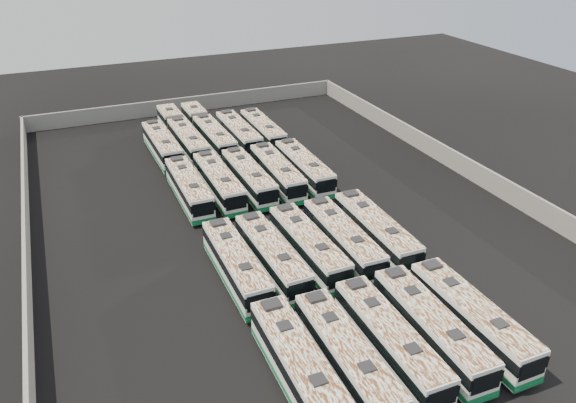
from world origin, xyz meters
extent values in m
plane|color=black|center=(0.00, 0.00, 0.00)|extent=(140.00, 140.00, 0.00)
cube|color=gray|center=(0.00, 36.30, 1.10)|extent=(45.20, 0.30, 2.20)
cube|color=gray|center=(22.30, 0.00, 1.10)|extent=(0.30, 73.20, 2.20)
cube|color=gray|center=(-22.30, 0.00, 1.10)|extent=(0.30, 73.20, 2.20)
cube|color=white|center=(-7.17, -18.72, 1.61)|extent=(2.44, 11.21, 2.56)
cube|color=#116C3C|center=(-7.17, -18.72, 0.67)|extent=(2.49, 11.26, 0.39)
cube|color=black|center=(-7.17, -18.72, 2.03)|extent=(2.50, 11.27, 0.86)
cube|color=silver|center=(-7.17, -18.72, 2.92)|extent=(2.39, 10.99, 0.07)
cube|color=black|center=(-7.20, -21.18, 3.01)|extent=(0.89, 0.89, 0.13)
cube|color=black|center=(-7.15, -16.26, 3.01)|extent=(0.89, 0.89, 0.13)
cube|color=black|center=(-7.13, -14.02, 3.06)|extent=(1.22, 1.04, 0.24)
cylinder|color=black|center=(-8.14, -15.13, 0.47)|extent=(0.27, 0.93, 0.93)
cylinder|color=black|center=(-6.14, -15.15, 0.47)|extent=(0.27, 0.93, 0.93)
cube|color=white|center=(-4.12, -18.92, 1.57)|extent=(2.42, 10.92, 2.50)
cube|color=#116C3C|center=(-4.12, -18.92, 0.65)|extent=(2.47, 10.98, 0.38)
cube|color=black|center=(-4.12, -18.92, 1.98)|extent=(2.48, 10.99, 0.84)
cube|color=silver|center=(-4.12, -18.92, 2.84)|extent=(2.37, 10.71, 0.06)
cube|color=black|center=(-4.15, -21.32, 2.93)|extent=(0.87, 0.87, 0.13)
cube|color=black|center=(-4.08, -16.53, 2.93)|extent=(0.87, 0.87, 0.13)
cube|color=black|center=(-4.05, -14.35, 2.98)|extent=(1.19, 1.02, 0.24)
cylinder|color=black|center=(-5.04, -15.43, 0.45)|extent=(0.27, 0.91, 0.91)
cylinder|color=black|center=(-3.10, -15.45, 0.45)|extent=(0.27, 0.91, 0.91)
cube|color=white|center=(-0.85, -18.69, 1.57)|extent=(2.38, 10.97, 2.51)
cube|color=#116C3C|center=(-0.85, -18.69, 0.66)|extent=(2.43, 11.02, 0.38)
cube|color=black|center=(-0.85, -18.69, 1.99)|extent=(2.44, 11.03, 0.84)
cube|color=black|center=(-0.90, -24.18, 1.87)|extent=(2.01, 0.08, 1.32)
cube|color=silver|center=(-0.85, -18.69, 2.86)|extent=(2.33, 10.75, 0.06)
cube|color=black|center=(-0.88, -21.10, 2.95)|extent=(0.87, 0.87, 0.13)
cube|color=black|center=(-0.83, -16.28, 2.95)|extent=(0.87, 0.87, 0.13)
cube|color=black|center=(-0.81, -14.09, 2.99)|extent=(1.19, 1.01, 0.24)
cylinder|color=black|center=(-1.86, -22.18, 0.46)|extent=(0.26, 0.91, 0.91)
cylinder|color=black|center=(0.09, -22.20, 0.46)|extent=(0.26, 0.91, 0.91)
cylinder|color=black|center=(-1.80, -15.18, 0.46)|extent=(0.26, 0.91, 0.91)
cylinder|color=black|center=(0.15, -15.20, 0.46)|extent=(0.26, 0.91, 0.91)
cube|color=white|center=(2.32, -18.69, 1.59)|extent=(2.57, 11.10, 2.53)
cube|color=#116C3C|center=(2.32, -18.69, 0.66)|extent=(2.62, 11.15, 0.39)
cube|color=black|center=(2.32, -18.69, 2.01)|extent=(2.63, 11.16, 0.85)
cube|color=black|center=(2.18, -24.23, 1.89)|extent=(2.03, 0.11, 1.33)
cube|color=#116C3C|center=(2.18, -24.23, 0.48)|extent=(2.30, 0.16, 0.26)
cube|color=silver|center=(2.32, -18.69, 2.88)|extent=(2.52, 10.88, 0.06)
cube|color=black|center=(2.26, -21.12, 2.97)|extent=(0.90, 0.90, 0.13)
cube|color=black|center=(2.38, -16.26, 2.97)|extent=(0.90, 0.90, 0.13)
cube|color=black|center=(2.43, -14.05, 3.02)|extent=(1.22, 1.04, 0.24)
cylinder|color=black|center=(1.24, -22.20, 0.46)|extent=(0.28, 0.93, 0.92)
cylinder|color=black|center=(3.21, -22.25, 0.46)|extent=(0.28, 0.93, 0.92)
cylinder|color=black|center=(1.42, -15.13, 0.46)|extent=(0.28, 0.93, 0.92)
cylinder|color=black|center=(3.39, -15.18, 0.46)|extent=(0.28, 0.93, 0.92)
cube|color=white|center=(5.46, -18.91, 1.59)|extent=(2.35, 11.05, 2.53)
cube|color=#116C3C|center=(5.46, -18.91, 0.66)|extent=(2.40, 11.10, 0.39)
cube|color=black|center=(5.46, -18.91, 2.01)|extent=(2.41, 11.11, 0.85)
cube|color=black|center=(5.49, -24.45, 1.89)|extent=(2.02, 0.07, 1.33)
cube|color=#116C3C|center=(5.49, -24.45, 0.48)|extent=(2.30, 0.11, 0.26)
cube|color=silver|center=(5.46, -18.91, 2.88)|extent=(2.30, 10.83, 0.06)
cube|color=black|center=(5.47, -21.34, 2.97)|extent=(0.88, 0.88, 0.13)
cube|color=black|center=(5.45, -16.48, 2.97)|extent=(0.88, 0.88, 0.13)
cube|color=black|center=(5.44, -14.27, 3.02)|extent=(1.20, 1.02, 0.24)
cylinder|color=black|center=(4.49, -22.45, 0.46)|extent=(0.26, 0.92, 0.92)
cylinder|color=black|center=(6.46, -22.44, 0.46)|extent=(0.26, 0.92, 0.92)
cylinder|color=black|center=(4.47, -15.38, 0.46)|extent=(0.26, 0.92, 0.92)
cylinder|color=black|center=(6.43, -15.37, 0.46)|extent=(0.26, 0.92, 0.92)
cube|color=white|center=(-7.19, -6.56, 1.56)|extent=(2.27, 10.86, 2.49)
cube|color=#116C3C|center=(-7.19, -6.56, 0.65)|extent=(2.32, 10.91, 0.38)
cube|color=black|center=(-7.19, -6.56, 1.97)|extent=(2.33, 10.92, 0.83)
cube|color=black|center=(-7.18, -12.01, 1.86)|extent=(1.99, 0.06, 1.31)
cube|color=#116C3C|center=(-7.18, -12.01, 0.47)|extent=(2.26, 0.10, 0.25)
cube|color=silver|center=(-7.19, -6.56, 2.83)|extent=(2.23, 10.65, 0.06)
cube|color=black|center=(-7.19, -8.95, 2.92)|extent=(0.86, 0.86, 0.13)
cube|color=black|center=(-7.19, -4.17, 2.92)|extent=(0.86, 0.86, 0.13)
cube|color=black|center=(-7.19, -1.99, 2.97)|extent=(1.18, 1.00, 0.24)
cylinder|color=black|center=(-8.15, -10.03, 0.45)|extent=(0.25, 0.91, 0.91)
cylinder|color=black|center=(-6.22, -10.03, 0.45)|extent=(0.25, 0.91, 0.91)
cylinder|color=black|center=(-8.16, -3.08, 0.45)|extent=(0.25, 0.91, 0.91)
cylinder|color=black|center=(-6.22, -3.08, 0.45)|extent=(0.25, 0.91, 0.91)
cube|color=white|center=(-4.13, -6.49, 1.55)|extent=(2.50, 10.80, 2.46)
cube|color=#116C3C|center=(-4.13, -6.49, 0.65)|extent=(2.55, 10.85, 0.38)
cube|color=black|center=(-4.13, -6.49, 1.95)|extent=(2.56, 10.86, 0.82)
cube|color=black|center=(-4.00, -11.89, 1.84)|extent=(1.97, 0.11, 1.30)
cube|color=#116C3C|center=(-4.00, -11.89, 0.47)|extent=(2.24, 0.15, 0.25)
cube|color=silver|center=(-4.13, -6.49, 2.80)|extent=(2.45, 10.59, 0.06)
cube|color=black|center=(-4.08, -8.86, 2.89)|extent=(0.87, 0.87, 0.13)
cube|color=black|center=(-4.19, -4.13, 2.89)|extent=(0.87, 0.87, 0.13)
cube|color=black|center=(-4.24, -1.98, 2.94)|extent=(1.19, 1.01, 0.23)
cylinder|color=black|center=(-5.01, -9.95, 0.45)|extent=(0.27, 0.90, 0.90)
cylinder|color=black|center=(-3.09, -9.91, 0.45)|extent=(0.27, 0.90, 0.90)
cylinder|color=black|center=(-5.17, -3.07, 0.45)|extent=(0.27, 0.90, 0.90)
cylinder|color=black|center=(-3.26, -3.03, 0.45)|extent=(0.27, 0.90, 0.90)
cube|color=white|center=(-0.87, -6.34, 1.57)|extent=(2.49, 10.97, 2.50)
cube|color=#116C3C|center=(-0.87, -6.34, 0.66)|extent=(2.54, 11.02, 0.38)
cube|color=black|center=(-0.87, -6.34, 1.98)|extent=(2.55, 11.03, 0.84)
cube|color=black|center=(-0.76, -11.82, 1.87)|extent=(2.00, 0.10, 1.32)
cube|color=#116C3C|center=(-0.76, -11.82, 0.47)|extent=(2.28, 0.15, 0.25)
cube|color=silver|center=(-0.87, -6.34, 2.85)|extent=(2.44, 10.75, 0.06)
cube|color=black|center=(-0.82, -8.74, 2.94)|extent=(0.88, 0.88, 0.13)
cube|color=black|center=(-0.92, -3.93, 2.94)|extent=(0.88, 0.88, 0.13)
cube|color=black|center=(-0.96, -1.75, 2.99)|extent=(1.20, 1.02, 0.24)
cylinder|color=black|center=(-1.78, -9.85, 0.46)|extent=(0.27, 0.92, 0.91)
cylinder|color=black|center=(0.17, -9.81, 0.46)|extent=(0.27, 0.92, 0.91)
cylinder|color=black|center=(-1.92, -2.86, 0.46)|extent=(0.27, 0.92, 0.91)
cylinder|color=black|center=(0.03, -2.82, 0.46)|extent=(0.27, 0.92, 0.91)
cube|color=white|center=(2.28, -6.45, 1.58)|extent=(2.50, 11.06, 2.53)
cube|color=#116C3C|center=(2.28, -6.45, 0.66)|extent=(2.55, 11.11, 0.39)
cube|color=black|center=(2.28, -6.45, 2.00)|extent=(2.56, 11.12, 0.85)
cube|color=black|center=(2.17, -11.98, 1.88)|extent=(2.02, 0.10, 1.33)
cube|color=#116C3C|center=(2.17, -11.98, 0.48)|extent=(2.30, 0.14, 0.26)
cube|color=silver|center=(2.28, -6.45, 2.88)|extent=(2.45, 10.84, 0.06)
cube|color=black|center=(2.23, -8.88, 2.97)|extent=(0.89, 0.89, 0.13)
cube|color=black|center=(2.32, -4.03, 2.97)|extent=(0.89, 0.89, 0.13)
cube|color=black|center=(2.36, -1.82, 3.01)|extent=(1.21, 1.03, 0.24)
cylinder|color=black|center=(1.23, -9.96, 0.46)|extent=(0.27, 0.92, 0.92)
cylinder|color=black|center=(3.19, -10.00, 0.46)|extent=(0.27, 0.92, 0.92)
cylinder|color=black|center=(1.36, -2.91, 0.46)|extent=(0.27, 0.92, 0.92)
cylinder|color=black|center=(3.32, -2.94, 0.46)|extent=(0.27, 0.92, 0.92)
cube|color=white|center=(5.49, -6.41, 1.61)|extent=(2.54, 11.21, 2.56)
cube|color=#116C3C|center=(5.49, -6.41, 0.67)|extent=(2.59, 11.26, 0.39)
cube|color=black|center=(5.49, -6.41, 2.03)|extent=(2.60, 11.27, 0.86)
cube|color=black|center=(5.39, -12.02, 1.91)|extent=(2.05, 0.10, 1.35)
cube|color=#116C3C|center=(5.39, -12.02, 0.48)|extent=(2.33, 0.14, 0.26)
cube|color=silver|center=(5.49, -6.41, 2.91)|extent=(2.49, 10.99, 0.07)
cube|color=black|center=(5.44, -8.87, 3.01)|extent=(0.90, 0.90, 0.13)
cube|color=black|center=(5.54, -3.96, 3.01)|extent=(0.90, 0.90, 0.13)
cube|color=black|center=(5.58, -1.72, 3.05)|extent=(1.23, 1.05, 0.24)
cylinder|color=black|center=(4.43, -9.97, 0.47)|extent=(0.28, 0.94, 0.93)
cylinder|color=black|center=(6.42, -10.00, 0.47)|extent=(0.28, 0.94, 0.93)
cylinder|color=black|center=(4.56, -2.82, 0.47)|extent=(0.28, 0.94, 0.93)
cylinder|color=black|center=(6.55, -2.86, 0.47)|extent=(0.28, 0.94, 0.93)
cube|color=white|center=(-7.20, 8.25, 1.55)|extent=(2.26, 10.82, 2.48)
cube|color=#116C3C|center=(-7.20, 8.25, 0.65)|extent=(2.31, 10.87, 0.38)
cube|color=black|center=(-7.20, 8.25, 1.96)|extent=(2.32, 10.88, 0.83)
cube|color=black|center=(-7.20, 2.82, 1.85)|extent=(1.98, 0.06, 1.31)
cube|color=#116C3C|center=(-7.20, 2.82, 0.47)|extent=(2.25, 0.10, 0.25)
cube|color=silver|center=(-7.20, 8.25, 2.82)|extent=(2.21, 10.60, 0.06)
cube|color=black|center=(-7.20, 5.87, 2.91)|extent=(0.86, 0.86, 0.13)
cube|color=black|center=(-7.20, 10.63, 2.91)|extent=(0.86, 0.86, 0.13)
cube|color=black|center=(-7.20, 12.79, 2.96)|extent=(1.17, 0.99, 0.23)
cylinder|color=black|center=(-8.17, 4.79, 0.45)|extent=(0.25, 0.90, 0.90)
cylinder|color=black|center=(-6.24, 4.79, 0.45)|extent=(0.25, 0.90, 0.90)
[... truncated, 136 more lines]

